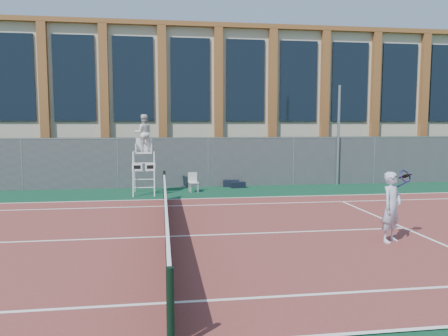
{
  "coord_description": "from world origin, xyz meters",
  "views": [
    {
      "loc": [
        -0.08,
        -10.78,
        2.82
      ],
      "look_at": [
        1.89,
        3.0,
        1.43
      ],
      "focal_mm": 35.0,
      "sensor_mm": 36.0,
      "label": 1
    }
  ],
  "objects": [
    {
      "name": "ground",
      "position": [
        0.0,
        0.0,
        0.0
      ],
      "size": [
        120.0,
        120.0,
        0.0
      ],
      "primitive_type": "plane",
      "color": "#233814"
    },
    {
      "name": "apron",
      "position": [
        0.0,
        1.0,
        0.01
      ],
      "size": [
        36.0,
        20.0,
        0.01
      ],
      "primitive_type": "cube",
      "color": "#0D3D1E",
      "rests_on": "ground"
    },
    {
      "name": "tennis_court",
      "position": [
        0.0,
        0.0,
        0.02
      ],
      "size": [
        23.77,
        10.97,
        0.02
      ],
      "primitive_type": "cube",
      "color": "brown",
      "rests_on": "apron"
    },
    {
      "name": "tennis_net",
      "position": [
        0.0,
        0.0,
        0.54
      ],
      "size": [
        0.1,
        11.3,
        1.1
      ],
      "color": "black",
      "rests_on": "ground"
    },
    {
      "name": "fence",
      "position": [
        0.0,
        8.8,
        1.1
      ],
      "size": [
        40.0,
        0.06,
        2.2
      ],
      "primitive_type": null,
      "color": "#595E60",
      "rests_on": "ground"
    },
    {
      "name": "hedge",
      "position": [
        0.0,
        10.0,
        1.1
      ],
      "size": [
        40.0,
        1.4,
        2.2
      ],
      "primitive_type": "cube",
      "color": "black",
      "rests_on": "ground"
    },
    {
      "name": "building",
      "position": [
        0.0,
        17.95,
        4.15
      ],
      "size": [
        45.0,
        10.6,
        8.22
      ],
      "color": "#BCB59C",
      "rests_on": "ground"
    },
    {
      "name": "steel_pole",
      "position": [
        8.11,
        8.7,
        2.32
      ],
      "size": [
        0.12,
        0.12,
        4.63
      ],
      "primitive_type": "cylinder",
      "color": "#9EA0A5",
      "rests_on": "ground"
    },
    {
      "name": "umpire_chair",
      "position": [
        -0.79,
        7.04,
        2.38
      ],
      "size": [
        0.91,
        1.4,
        3.27
      ],
      "color": "white",
      "rests_on": "ground"
    },
    {
      "name": "plastic_chair",
      "position": [
        1.2,
        7.34,
        0.49
      ],
      "size": [
        0.44,
        0.44,
        0.81
      ],
      "color": "silver",
      "rests_on": "apron"
    },
    {
      "name": "sports_bag_near",
      "position": [
        3.02,
        8.54,
        0.16
      ],
      "size": [
        0.76,
        0.44,
        0.31
      ],
      "primitive_type": "cube",
      "rotation": [
        0.0,
        0.0,
        -0.22
      ],
      "color": "black",
      "rests_on": "apron"
    },
    {
      "name": "sports_bag_far",
      "position": [
        3.27,
        8.21,
        0.14
      ],
      "size": [
        0.67,
        0.35,
        0.26
      ],
      "primitive_type": "cube",
      "rotation": [
        0.0,
        0.0,
        0.11
      ],
      "color": "black",
      "rests_on": "apron"
    },
    {
      "name": "tennis_player",
      "position": [
        5.31,
        -1.25,
        0.88
      ],
      "size": [
        1.0,
        0.77,
        1.7
      ],
      "color": "silver",
      "rests_on": "tennis_court"
    }
  ]
}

